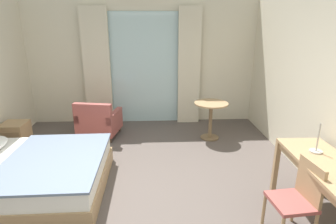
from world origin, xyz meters
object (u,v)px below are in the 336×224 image
(writing_desk, at_px, (333,176))
(armchair_by_window, at_px, (99,122))
(bed, at_px, (27,174))
(round_cafe_table, at_px, (211,112))
(desk_chair, at_px, (298,196))
(nightstand, at_px, (16,136))

(writing_desk, height_order, armchair_by_window, armchair_by_window)
(bed, relative_size, armchair_by_window, 2.34)
(armchair_by_window, height_order, round_cafe_table, armchair_by_window)
(bed, distance_m, writing_desk, 3.73)
(desk_chair, bearing_deg, bed, 163.50)
(round_cafe_table, bearing_deg, nightstand, -174.45)
(nightstand, xyz_separation_m, round_cafe_table, (3.62, 0.35, 0.29))
(nightstand, bearing_deg, round_cafe_table, 5.55)
(nightstand, distance_m, round_cafe_table, 3.65)
(bed, xyz_separation_m, armchair_by_window, (0.60, 1.87, 0.06))
(desk_chair, distance_m, armchair_by_window, 3.86)
(bed, distance_m, desk_chair, 3.37)
(bed, distance_m, armchair_by_window, 1.97)
(writing_desk, distance_m, round_cafe_table, 2.71)
(writing_desk, bearing_deg, bed, 165.98)
(bed, relative_size, desk_chair, 2.34)
(round_cafe_table, bearing_deg, desk_chair, -81.47)
(armchair_by_window, relative_size, round_cafe_table, 1.16)
(armchair_by_window, bearing_deg, bed, -107.80)
(armchair_by_window, bearing_deg, nightstand, -159.31)
(bed, bearing_deg, armchair_by_window, 72.20)
(nightstand, bearing_deg, bed, -59.69)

